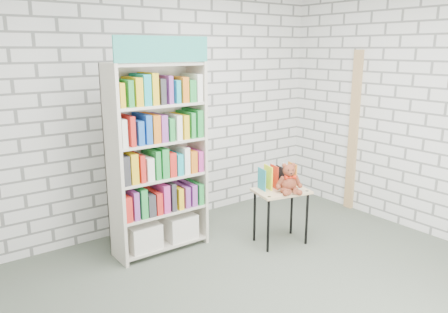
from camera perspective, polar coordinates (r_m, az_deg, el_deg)
ground at (r=4.16m, az=6.95°, el=-16.71°), size 4.50×4.50×0.00m
room_shell at (r=3.60m, az=7.79°, el=8.54°), size 4.52×4.02×2.81m
bookshelf at (r=4.56m, az=-8.65°, el=-0.17°), size 0.99×0.39×2.23m
display_table at (r=4.84m, az=7.47°, el=-5.31°), size 0.65×0.51×0.62m
table_books at (r=4.85m, az=6.98°, el=-2.69°), size 0.43×0.26×0.24m
teddy_bear at (r=4.72m, az=8.49°, el=-3.13°), size 0.30×0.28×0.32m
door_trim at (r=5.99m, az=16.55°, el=3.11°), size 0.05×0.12×2.10m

